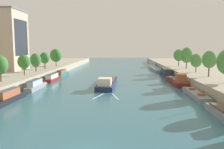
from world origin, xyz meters
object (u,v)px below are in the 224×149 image
at_px(moored_boat_left_midway, 62,73).
at_px(moored_boat_right_lone, 166,73).
at_px(tree_right_by_lamp, 179,55).
at_px(barge_midriver, 107,82).
at_px(moored_boat_left_upstream, 36,85).
at_px(tree_left_far, 45,58).
at_px(moored_boat_right_far, 195,94).
at_px(moored_boat_left_downstream, 10,96).
at_px(tree_right_distant, 209,60).
at_px(moored_boat_right_gap_after, 176,81).
at_px(tree_left_second, 56,55).
at_px(tree_left_by_lamp, 36,60).
at_px(tree_left_past_mid, 24,62).
at_px(moored_boat_right_end, 157,70).
at_px(tree_right_second, 187,55).
at_px(moored_boat_right_downstream, 152,65).
at_px(moored_boat_left_far, 53,78).
at_px(tree_left_distant, 0,65).
at_px(tree_right_end_of_row, 196,61).

distance_m(moored_boat_left_midway, moored_boat_right_lone, 37.05).
bearing_deg(tree_right_by_lamp, barge_midriver, -128.99).
distance_m(moored_boat_left_upstream, tree_left_far, 27.43).
height_order(moored_boat_right_far, tree_left_far, tree_left_far).
height_order(moored_boat_left_downstream, tree_right_distant, tree_right_distant).
bearing_deg(moored_boat_right_gap_after, tree_left_second, 145.86).
height_order(moored_boat_left_midway, tree_left_second, tree_left_second).
bearing_deg(moored_boat_left_downstream, tree_left_by_lamp, 101.87).
bearing_deg(tree_right_distant, moored_boat_right_far, -119.45).
bearing_deg(barge_midriver, tree_right_by_lamp, 51.01).
height_order(moored_boat_left_downstream, moored_boat_right_lone, moored_boat_right_lone).
bearing_deg(tree_left_by_lamp, tree_left_past_mid, -86.54).
xyz_separation_m(moored_boat_right_far, tree_right_by_lamp, (7.35, 45.82, 6.47)).
height_order(moored_boat_left_midway, moored_boat_right_end, moored_boat_left_midway).
xyz_separation_m(moored_boat_right_far, moored_boat_right_lone, (0.11, 33.72, 0.63)).
height_order(tree_left_past_mid, tree_right_second, tree_right_second).
bearing_deg(moored_boat_right_downstream, moored_boat_left_far, -126.35).
bearing_deg(moored_boat_left_midway, moored_boat_left_far, -89.39).
height_order(moored_boat_left_upstream, tree_left_past_mid, tree_left_past_mid).
distance_m(moored_boat_left_far, moored_boat_left_midway, 11.85).
relative_size(barge_midriver, moored_boat_right_lone, 1.34).
xyz_separation_m(tree_left_by_lamp, tree_left_far, (-0.25, 9.33, 0.25)).
height_order(moored_boat_left_downstream, tree_left_distant, tree_left_distant).
bearing_deg(moored_boat_left_upstream, moored_boat_left_far, 90.06).
relative_size(moored_boat_left_upstream, moored_boat_right_lone, 0.71).
xyz_separation_m(moored_boat_left_far, tree_left_second, (-5.89, 24.12, 5.94)).
height_order(moored_boat_left_far, moored_boat_right_gap_after, moored_boat_right_gap_after).
bearing_deg(tree_right_by_lamp, moored_boat_right_lone, -120.89).
bearing_deg(tree_left_distant, tree_right_second, 33.43).
height_order(tree_right_end_of_row, tree_right_second, tree_right_second).
bearing_deg(tree_left_past_mid, tree_left_second, 90.50).
relative_size(tree_left_second, tree_right_distant, 1.02).
bearing_deg(moored_boat_left_midway, moored_boat_right_lone, 2.01).
height_order(moored_boat_right_downstream, tree_right_by_lamp, tree_right_by_lamp).
bearing_deg(moored_boat_left_far, moored_boat_right_gap_after, -7.21).
relative_size(tree_left_distant, tree_left_by_lamp, 1.04).
height_order(moored_boat_right_lone, moored_boat_right_end, moored_boat_right_lone).
distance_m(tree_left_by_lamp, tree_right_second, 52.04).
height_order(moored_boat_right_downstream, tree_left_second, tree_left_second).
height_order(moored_boat_left_far, moored_boat_right_end, moored_boat_left_far).
xyz_separation_m(moored_boat_left_midway, tree_left_second, (-5.77, 12.26, 5.93)).
bearing_deg(barge_midriver, tree_left_second, 125.93).
distance_m(moored_boat_right_gap_after, moored_boat_right_lone, 17.77).
relative_size(tree_left_far, tree_left_second, 0.84).
distance_m(moored_boat_right_lone, tree_right_distant, 22.74).
xyz_separation_m(moored_boat_right_gap_after, tree_right_distant, (7.65, -2.96, 6.10)).
height_order(moored_boat_right_gap_after, tree_left_by_lamp, tree_left_by_lamp).
relative_size(barge_midriver, tree_left_second, 2.98).
height_order(moored_boat_right_lone, tree_left_by_lamp, tree_left_by_lamp).
height_order(moored_boat_left_midway, tree_left_distant, tree_left_distant).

